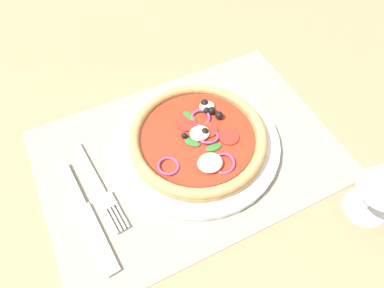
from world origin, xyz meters
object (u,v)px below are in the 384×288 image
(plate, at_px, (198,143))
(pizza, at_px, (198,137))
(knife, at_px, (87,215))
(fork, at_px, (101,189))

(plate, distance_m, pizza, 0.02)
(knife, bearing_deg, pizza, 96.44)
(plate, height_order, knife, plate)
(fork, bearing_deg, plate, 87.11)
(pizza, distance_m, knife, 0.21)
(pizza, bearing_deg, fork, 3.10)
(pizza, xyz_separation_m, fork, (0.17, 0.01, -0.02))
(pizza, height_order, fork, pizza)
(pizza, relative_size, knife, 1.15)
(fork, bearing_deg, knife, -50.02)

